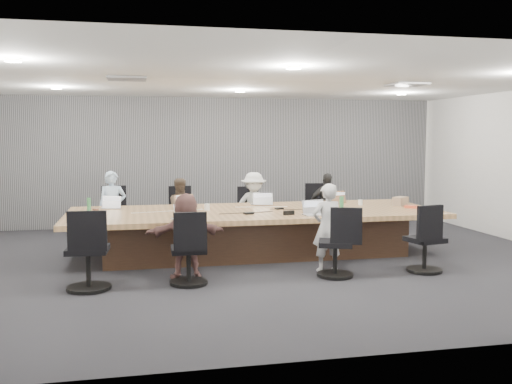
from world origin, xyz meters
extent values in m
cube|color=#25252A|center=(0.00, 0.00, 0.00)|extent=(10.00, 8.00, 0.00)
cube|color=white|center=(0.00, 0.00, 2.80)|extent=(10.00, 8.00, 0.00)
cube|color=silver|center=(0.00, 4.00, 1.40)|extent=(10.00, 0.00, 2.80)
cube|color=silver|center=(0.00, -4.00, 1.40)|extent=(10.00, 0.00, 2.80)
cube|color=slate|center=(0.00, 3.92, 1.40)|extent=(9.80, 0.04, 2.80)
cube|color=#462D1E|center=(0.00, 0.50, 0.33)|extent=(4.80, 1.40, 0.66)
cube|color=#AF8352|center=(0.00, 0.50, 0.70)|extent=(6.00, 2.20, 0.08)
imported|color=#A2BCD6|center=(-2.32, 1.85, 0.67)|extent=(0.49, 0.33, 1.34)
cube|color=#B2B2B7|center=(-2.32, 1.30, 0.75)|extent=(0.32, 0.24, 0.02)
imported|color=#43362A|center=(-1.08, 1.85, 0.59)|extent=(0.67, 0.58, 1.18)
cube|color=#8C6647|center=(-1.08, 1.30, 0.75)|extent=(0.34, 0.25, 0.02)
imported|color=#B8BCB7|center=(0.27, 1.85, 0.64)|extent=(0.88, 0.57, 1.28)
cube|color=#B2B2B7|center=(0.27, 1.30, 0.75)|extent=(0.36, 0.27, 0.02)
imported|color=black|center=(1.70, 1.85, 0.62)|extent=(0.75, 0.35, 1.24)
cube|color=#8C6647|center=(1.70, 1.30, 0.75)|extent=(0.36, 0.28, 0.02)
imported|color=brown|center=(-1.25, -0.85, 0.59)|extent=(1.11, 0.41, 1.18)
cube|color=#B2B2B7|center=(-1.25, -0.30, 0.75)|extent=(0.35, 0.28, 0.02)
imported|color=#BEBEBE|center=(0.78, -0.85, 0.64)|extent=(0.49, 0.35, 1.27)
cube|color=#B2B2B7|center=(0.78, -0.30, 0.75)|extent=(0.38, 0.28, 0.02)
cylinder|color=#357B46|center=(-2.65, 0.91, 0.85)|extent=(0.07, 0.07, 0.23)
cylinder|color=#357B46|center=(1.33, 0.02, 0.86)|extent=(0.09, 0.09, 0.25)
cylinder|color=silver|center=(-1.23, 0.38, 0.84)|extent=(0.08, 0.08, 0.20)
cylinder|color=white|center=(-0.77, 0.66, 0.79)|extent=(0.11, 0.11, 0.11)
cylinder|color=white|center=(1.98, 0.82, 0.79)|extent=(0.08, 0.08, 0.09)
cylinder|color=brown|center=(-2.51, 0.36, 0.80)|extent=(0.12, 0.12, 0.11)
cube|color=black|center=(-0.19, 0.06, 0.75)|extent=(0.17, 0.14, 0.03)
cube|color=black|center=(0.42, 0.54, 0.75)|extent=(0.15, 0.11, 0.03)
cube|color=black|center=(0.40, -0.17, 0.77)|extent=(0.18, 0.08, 0.07)
cube|color=#977D63|center=(2.65, 0.63, 0.81)|extent=(0.32, 0.30, 0.15)
cube|color=#DD5331|center=(2.65, 0.25, 0.76)|extent=(0.24, 0.23, 0.04)
camera|label=1|loc=(-1.91, -8.58, 1.93)|focal=40.00mm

